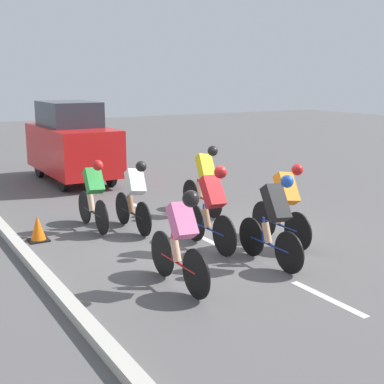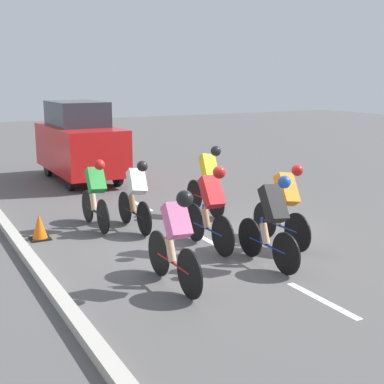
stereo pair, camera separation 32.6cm
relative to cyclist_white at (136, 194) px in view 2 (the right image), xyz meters
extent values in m
plane|color=#565454|center=(-0.90, 1.34, -0.75)|extent=(60.00, 60.00, 0.00)
cube|color=white|center=(-0.90, 4.41, -0.74)|extent=(0.12, 1.40, 0.01)
cube|color=white|center=(-0.90, 1.21, -0.74)|extent=(0.12, 1.40, 0.01)
cube|color=white|center=(-0.90, -1.99, -0.74)|extent=(0.12, 1.40, 0.01)
cube|color=#B7B2A8|center=(2.30, 1.21, -0.68)|extent=(0.20, 25.68, 0.14)
cylinder|color=black|center=(0.02, -0.58, -0.41)|extent=(0.03, 0.68, 0.68)
cylinder|color=black|center=(0.02, 0.43, -0.41)|extent=(0.03, 0.68, 0.68)
cylinder|color=black|center=(0.02, -0.07, -0.41)|extent=(0.04, 1.00, 0.04)
cylinder|color=black|center=(0.02, -0.25, -0.20)|extent=(0.04, 0.04, 0.42)
cylinder|color=green|center=(0.02, -0.12, -0.31)|extent=(0.07, 0.07, 0.16)
cylinder|color=#9E704C|center=(0.02, -0.15, -0.23)|extent=(0.12, 0.23, 0.36)
cube|color=white|center=(-0.01, 0.03, 0.25)|extent=(0.38, 0.44, 0.55)
sphere|color=black|center=(-0.04, 0.25, 0.59)|extent=(0.21, 0.21, 0.21)
cylinder|color=black|center=(-1.95, 1.64, -0.40)|extent=(0.03, 0.70, 0.70)
cylinder|color=black|center=(-1.95, 2.60, -0.40)|extent=(0.03, 0.70, 0.70)
cylinder|color=navy|center=(-1.95, 2.12, -0.40)|extent=(0.04, 0.96, 0.04)
cylinder|color=navy|center=(-1.95, 1.95, -0.19)|extent=(0.04, 0.04, 0.42)
cylinder|color=#1999D8|center=(-1.95, 2.07, -0.30)|extent=(0.07, 0.07, 0.16)
cylinder|color=tan|center=(-1.95, 2.04, -0.22)|extent=(0.12, 0.23, 0.36)
cube|color=orange|center=(-1.98, 2.22, 0.30)|extent=(0.39, 0.49, 0.62)
sphere|color=red|center=(-2.02, 2.44, 0.68)|extent=(0.20, 0.20, 0.20)
cylinder|color=black|center=(-0.67, 1.18, -0.39)|extent=(0.03, 0.71, 0.71)
cylinder|color=black|center=(-0.67, 2.18, -0.39)|extent=(0.03, 0.71, 0.71)
cylinder|color=navy|center=(-0.67, 1.68, -0.39)|extent=(0.04, 1.00, 0.04)
cylinder|color=navy|center=(-0.67, 1.51, -0.18)|extent=(0.04, 0.04, 0.42)
cylinder|color=yellow|center=(-0.67, 1.63, -0.29)|extent=(0.07, 0.07, 0.16)
cylinder|color=tan|center=(-0.67, 1.61, -0.21)|extent=(0.12, 0.23, 0.36)
cube|color=red|center=(-0.68, 1.78, 0.31)|extent=(0.35, 0.48, 0.58)
sphere|color=red|center=(-0.70, 2.00, 0.68)|extent=(0.22, 0.22, 0.22)
cylinder|color=black|center=(-1.88, -1.02, -0.41)|extent=(0.03, 0.68, 0.68)
cylinder|color=black|center=(-1.88, -0.05, -0.41)|extent=(0.03, 0.68, 0.68)
cylinder|color=red|center=(-1.88, -0.54, -0.41)|extent=(0.04, 0.96, 0.04)
cylinder|color=red|center=(-1.88, -0.70, -0.20)|extent=(0.04, 0.04, 0.42)
cylinder|color=green|center=(-1.88, -0.59, -0.31)|extent=(0.07, 0.07, 0.16)
cylinder|color=beige|center=(-1.88, -0.61, -0.23)|extent=(0.12, 0.23, 0.36)
cube|color=yellow|center=(-1.92, -0.44, 0.31)|extent=(0.40, 0.50, 0.63)
sphere|color=black|center=(-1.96, -0.22, 0.70)|extent=(0.23, 0.23, 0.23)
cylinder|color=black|center=(0.67, -1.05, -0.40)|extent=(0.03, 0.69, 0.69)
cylinder|color=black|center=(0.67, -0.08, -0.40)|extent=(0.03, 0.69, 0.69)
cylinder|color=black|center=(0.67, -0.56, -0.40)|extent=(0.04, 0.97, 0.04)
cylinder|color=black|center=(0.67, -0.73, -0.19)|extent=(0.04, 0.04, 0.42)
cylinder|color=green|center=(0.67, -0.61, -0.30)|extent=(0.07, 0.07, 0.16)
cylinder|color=beige|center=(0.67, -0.63, -0.22)|extent=(0.12, 0.23, 0.36)
cube|color=green|center=(0.66, -0.46, 0.26)|extent=(0.35, 0.44, 0.53)
sphere|color=red|center=(0.65, -0.24, 0.60)|extent=(0.21, 0.21, 0.21)
cylinder|color=black|center=(0.67, 2.47, -0.39)|extent=(0.03, 0.71, 0.71)
cylinder|color=black|center=(0.67, 3.48, -0.39)|extent=(0.03, 0.71, 0.71)
cylinder|color=red|center=(0.67, 2.98, -0.39)|extent=(0.04, 1.00, 0.04)
cylinder|color=red|center=(0.67, 2.80, -0.18)|extent=(0.04, 0.04, 0.42)
cylinder|color=#1999D8|center=(0.67, 2.93, -0.29)|extent=(0.07, 0.07, 0.16)
cylinder|color=#DBAD84|center=(0.67, 2.90, -0.21)|extent=(0.12, 0.23, 0.36)
cube|color=pink|center=(0.66, 3.08, 0.28)|extent=(0.35, 0.45, 0.54)
sphere|color=black|center=(0.64, 3.30, 0.63)|extent=(0.24, 0.24, 0.24)
cylinder|color=black|center=(-1.08, 2.41, -0.41)|extent=(0.03, 0.67, 0.67)
cylinder|color=black|center=(-1.08, 3.38, -0.41)|extent=(0.03, 0.67, 0.67)
cylinder|color=navy|center=(-1.08, 2.89, -0.41)|extent=(0.04, 0.97, 0.04)
cylinder|color=navy|center=(-1.08, 2.72, -0.20)|extent=(0.04, 0.04, 0.42)
cylinder|color=#1999D8|center=(-1.08, 2.84, -0.31)|extent=(0.07, 0.07, 0.16)
cylinder|color=#DBAD84|center=(-1.08, 2.82, -0.23)|extent=(0.12, 0.23, 0.36)
cube|color=black|center=(-1.10, 2.99, 0.30)|extent=(0.37, 0.50, 0.62)
sphere|color=blue|center=(-1.13, 3.21, 0.69)|extent=(0.20, 0.20, 0.20)
cylinder|color=black|center=(-1.28, -4.42, -0.43)|extent=(0.14, 0.64, 0.64)
cylinder|color=black|center=(0.08, -4.42, -0.43)|extent=(0.14, 0.64, 0.64)
cylinder|color=black|center=(-1.28, -6.83, -0.43)|extent=(0.14, 0.64, 0.64)
cylinder|color=black|center=(0.08, -6.83, -0.43)|extent=(0.14, 0.64, 0.64)
cube|color=red|center=(-0.60, -5.63, 0.22)|extent=(1.70, 3.89, 1.29)
cube|color=#2D333D|center=(-0.60, -5.82, 1.21)|extent=(1.39, 2.14, 0.71)
cube|color=black|center=(1.85, -0.30, -0.73)|extent=(0.36, 0.36, 0.03)
cone|color=orange|center=(1.85, -0.30, -0.49)|extent=(0.28, 0.28, 0.46)
camera|label=1|loc=(4.24, 9.43, 2.26)|focal=50.00mm
camera|label=2|loc=(3.96, 9.59, 2.26)|focal=50.00mm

